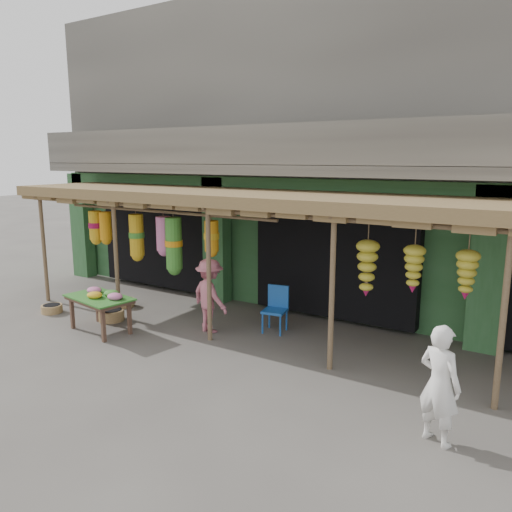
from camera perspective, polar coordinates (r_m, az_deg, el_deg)
The scene contains 10 objects.
ground at distance 9.16m, azimuth 3.12°, elevation -10.94°, with size 80.00×80.00×0.00m, color #514C47.
building at distance 12.95m, azimuth 14.08°, elevation 10.52°, with size 16.40×6.80×7.00m.
awning at distance 9.30m, azimuth 5.01°, elevation 5.78°, with size 14.00×2.70×2.79m.
flower_table at distance 10.47m, azimuth -17.32°, elevation -4.67°, with size 1.52×1.04×0.84m.
blue_chair at distance 10.08m, azimuth 2.32°, elevation -5.75°, with size 0.51×0.52×0.92m.
basket_left at distance 11.25m, azimuth -16.20°, elevation -6.50°, with size 0.55×0.55×0.23m, color brown.
basket_mid at distance 12.24m, azimuth -22.30°, elevation -5.60°, with size 0.46×0.46×0.18m, color #A18348.
basket_right at distance 12.18m, azimuth -14.68°, elevation -5.16°, with size 0.41×0.41×0.19m, color olive.
person_front at distance 6.60m, azimuth 20.24°, elevation -13.63°, with size 0.55×0.36×1.51m, color white.
person_shopper at distance 9.99m, azimuth -5.30°, elevation -4.54°, with size 0.96×0.55×1.49m, color #C96A7C.
Camera 1 is at (4.13, -7.41, 3.45)m, focal length 35.00 mm.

